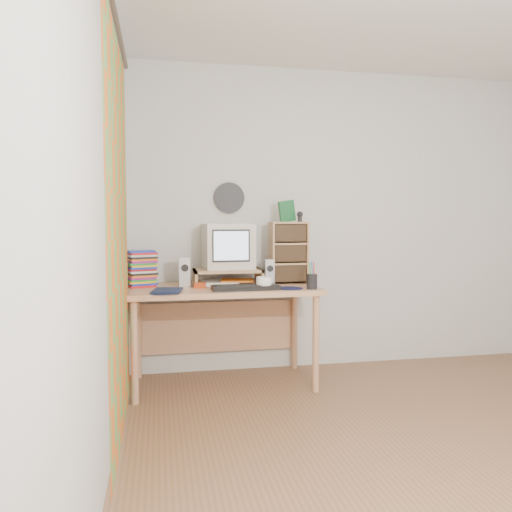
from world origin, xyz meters
name	(u,v)px	position (x,y,z in m)	size (l,w,h in m)	color
floor	(449,455)	(0.00, 0.00, 0.00)	(3.50, 3.50, 0.00)	brown
back_wall	(337,220)	(0.00, 1.75, 1.25)	(3.50, 3.50, 0.00)	silver
left_wall	(101,219)	(-1.75, 0.00, 1.25)	(3.50, 3.50, 0.00)	silver
curtain	(119,238)	(-1.71, 0.48, 1.15)	(2.20, 2.20, 0.00)	orange
wall_disc	(229,198)	(-0.93, 1.73, 1.43)	(0.25, 0.25, 0.02)	black
desk	(222,303)	(-1.03, 1.44, 0.62)	(1.40, 0.70, 0.75)	tan
monitor_riser	(228,273)	(-0.98, 1.48, 0.84)	(0.52, 0.30, 0.12)	tan
crt_monitor	(229,246)	(-0.96, 1.53, 1.05)	(0.37, 0.37, 0.35)	beige
speaker_left	(185,272)	(-1.31, 1.46, 0.86)	(0.08, 0.08, 0.22)	#B8B6BC
speaker_right	(269,272)	(-0.66, 1.44, 0.85)	(0.07, 0.07, 0.20)	#B8B6BC
keyboard	(246,288)	(-0.89, 1.17, 0.77)	(0.48, 0.16, 0.03)	black
dvd_stack	(142,269)	(-1.62, 1.48, 0.89)	(0.19, 0.14, 0.27)	brown
cd_rack	(288,253)	(-0.49, 1.49, 0.99)	(0.29, 0.16, 0.49)	tan
mug	(264,283)	(-0.76, 1.15, 0.80)	(0.12, 0.12, 0.09)	white
diary	(153,289)	(-1.54, 1.15, 0.77)	(0.24, 0.18, 0.05)	#0F1939
mousepad	(289,288)	(-0.57, 1.18, 0.75)	(0.20, 0.20, 0.00)	black
pen_cup	(312,279)	(-0.41, 1.12, 0.83)	(0.08, 0.08, 0.15)	black
papers	(227,282)	(-0.99, 1.47, 0.77)	(0.28, 0.21, 0.04)	white
red_box	(200,285)	(-1.20, 1.33, 0.77)	(0.08, 0.05, 0.04)	#BF3B14
game_box	(287,211)	(-0.50, 1.50, 1.32)	(0.13, 0.03, 0.17)	#1A5B2F
webcam	(300,217)	(-0.41, 1.45, 1.28)	(0.05, 0.05, 0.08)	black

